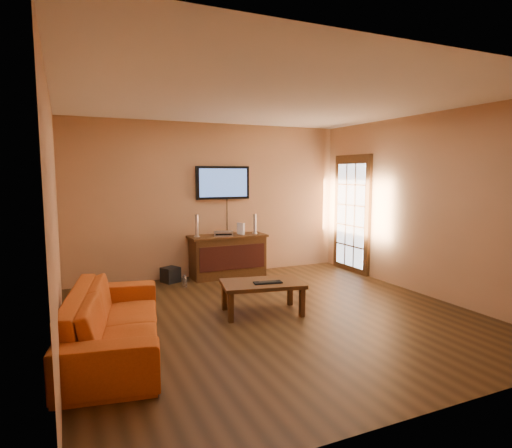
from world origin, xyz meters
TOP-DOWN VIEW (x-y plane):
  - ground_plane at (0.00, 0.00)m, footprint 5.00×5.00m
  - room_walls at (0.00, 0.62)m, footprint 5.00×5.00m
  - french_door at (2.46, 1.70)m, footprint 0.07×1.02m
  - media_console at (0.20, 2.23)m, footprint 1.37×0.52m
  - television at (0.20, 2.45)m, footprint 0.99×0.08m
  - coffee_table at (-0.10, 0.16)m, footprint 1.14×0.81m
  - sofa at (-1.99, -0.28)m, footprint 1.03×2.29m
  - speaker_left at (-0.35, 2.26)m, footprint 0.11×0.11m
  - speaker_right at (0.72, 2.22)m, footprint 0.10×0.10m
  - av_receiver at (0.11, 2.20)m, footprint 0.38×0.32m
  - game_console at (0.45, 2.23)m, footprint 0.10×0.15m
  - subwoofer at (-0.82, 2.25)m, footprint 0.34×0.34m
  - bottle at (-0.69, 1.84)m, footprint 0.07×0.07m
  - keyboard at (-0.06, 0.07)m, footprint 0.38×0.20m

SIDE VIEW (x-z plane):
  - ground_plane at x=0.00m, z-range 0.00..0.00m
  - bottle at x=-0.69m, z-range -0.01..0.20m
  - subwoofer at x=-0.82m, z-range 0.00..0.25m
  - coffee_table at x=-0.10m, z-range 0.16..0.58m
  - media_console at x=0.20m, z-range 0.00..0.75m
  - keyboard at x=-0.06m, z-range 0.42..0.44m
  - sofa at x=-1.99m, z-range 0.00..0.86m
  - av_receiver at x=0.11m, z-range 0.74..0.82m
  - game_console at x=0.45m, z-range 0.74..0.95m
  - speaker_right at x=0.72m, z-range 0.73..1.08m
  - speaker_left at x=-0.35m, z-range 0.73..1.11m
  - french_door at x=2.46m, z-range -0.06..2.16m
  - television at x=0.20m, z-range 1.37..1.95m
  - room_walls at x=0.00m, z-range -0.81..4.19m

